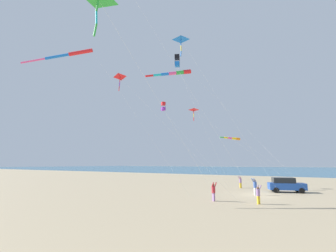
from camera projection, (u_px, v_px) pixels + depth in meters
name	position (u px, v px, depth m)	size (l,w,h in m)	color
ground_plane	(261.00, 195.00, 27.25)	(600.00, 600.00, 0.00)	tan
ocean_water_strip	(315.00, 169.00, 162.79)	(240.00, 600.00, 0.01)	#285B7A
parked_car	(286.00, 185.00, 29.96)	(3.28, 4.68, 1.85)	#1E479E
cooler_box	(296.00, 189.00, 31.89)	(0.62, 0.42, 0.42)	green
person_adult_flyer	(255.00, 186.00, 27.30)	(0.70, 0.66, 1.94)	silver
person_child_green_jacket	(258.00, 194.00, 21.22)	(0.59, 0.53, 1.68)	gold
person_child_grey_jacket	(214.00, 191.00, 22.89)	(0.63, 0.66, 1.82)	#8E6B9E
person_bystander_far	(240.00, 181.00, 35.25)	(0.64, 0.58, 1.79)	gold
kite_windsock_long_streamer_left	(233.00, 138.00, 35.26)	(3.37, 11.28, 7.64)	orange
kite_box_checkered_midright	(163.00, 106.00, 43.31)	(0.95, 12.32, 14.95)	red
kite_delta_yellow_midlevel	(194.00, 110.00, 39.07)	(4.70, 15.16, 12.79)	red
kite_delta_blue_topmost	(121.00, 78.00, 24.06)	(5.68, 10.95, 12.72)	red
kite_box_striped_overhead	(177.00, 61.00, 36.74)	(7.38, 5.93, 20.58)	black
kite_windsock_magenta_far_left	(68.00, 55.00, 25.32)	(11.98, 13.98, 16.07)	red
kite_delta_black_fish_shape	(181.00, 40.00, 26.70)	(9.04, 8.97, 17.90)	blue
kite_windsock_orange_high_right	(175.00, 73.00, 35.85)	(6.83, 19.62, 18.20)	red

